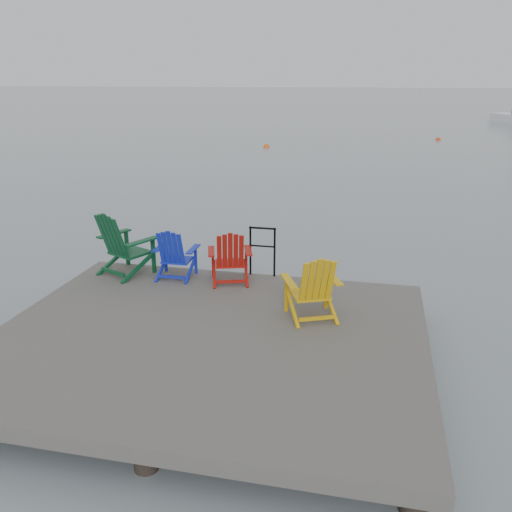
% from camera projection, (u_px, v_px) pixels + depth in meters
% --- Properties ---
extents(ground, '(400.00, 400.00, 0.00)m').
position_uv_depth(ground, '(209.00, 365.00, 7.73)').
color(ground, slate).
rests_on(ground, ground).
extents(dock, '(6.00, 5.00, 1.40)m').
position_uv_depth(dock, '(209.00, 343.00, 7.62)').
color(dock, '#302E2B').
rests_on(dock, ground).
extents(handrail, '(0.48, 0.04, 0.90)m').
position_uv_depth(handrail, '(262.00, 247.00, 9.61)').
color(handrail, black).
rests_on(handrail, dock).
extents(chair_green, '(1.13, 1.09, 1.16)m').
position_uv_depth(chair_green, '(123.00, 243.00, 9.66)').
color(chair_green, '#0B3E20').
rests_on(chair_green, dock).
extents(chair_blue, '(0.74, 0.69, 0.91)m').
position_uv_depth(chair_blue, '(175.00, 253.00, 9.51)').
color(chair_blue, '#1021AE').
rests_on(chair_blue, dock).
extents(chair_red, '(0.89, 0.84, 0.94)m').
position_uv_depth(chair_red, '(230.00, 256.00, 9.30)').
color(chair_red, '#95110B').
rests_on(chair_red, dock).
extents(chair_yellow, '(0.97, 0.93, 1.00)m').
position_uv_depth(chair_yellow, '(313.00, 287.00, 7.89)').
color(chair_yellow, '#CE9C0B').
rests_on(chair_yellow, dock).
extents(buoy_b, '(0.38, 0.38, 0.38)m').
position_uv_depth(buoy_b, '(266.00, 147.00, 31.39)').
color(buoy_b, '#DB510C').
rests_on(buoy_b, ground).
extents(buoy_d, '(0.33, 0.33, 0.33)m').
position_uv_depth(buoy_d, '(438.00, 140.00, 34.92)').
color(buoy_d, red).
rests_on(buoy_d, ground).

